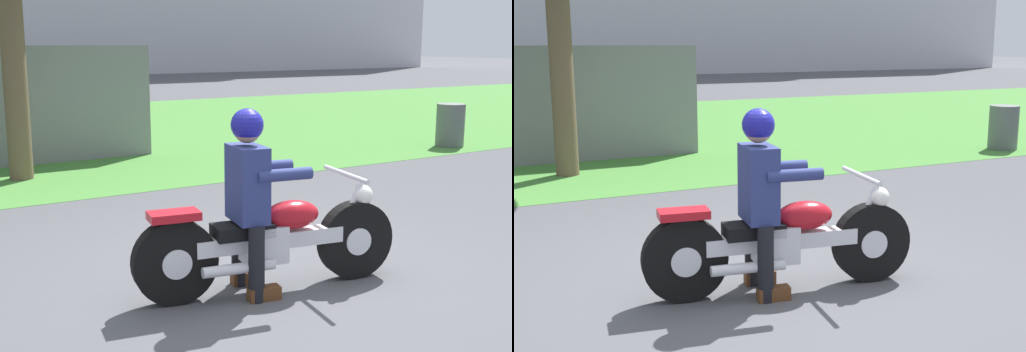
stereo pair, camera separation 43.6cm
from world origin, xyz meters
TOP-DOWN VIEW (x-y plane):
  - ground at (0.00, 0.00)m, footprint 120.00×120.00m
  - grass_verge at (0.00, 9.47)m, footprint 60.00×12.00m
  - motorcycle_lead at (-0.08, -0.18)m, footprint 2.09×0.68m
  - rider_lead at (-0.25, -0.15)m, footprint 0.60×0.52m
  - trash_can at (6.48, 4.14)m, footprint 0.50×0.50m

SIDE VIEW (x-z plane):
  - ground at x=0.00m, z-range 0.00..0.00m
  - grass_verge at x=0.00m, z-range 0.00..0.01m
  - trash_can at x=6.48m, z-range 0.00..0.77m
  - motorcycle_lead at x=-0.08m, z-range -0.05..0.82m
  - rider_lead at x=-0.25m, z-range 0.12..1.51m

